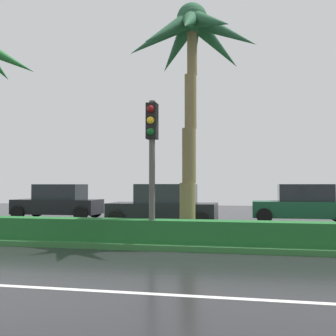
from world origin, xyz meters
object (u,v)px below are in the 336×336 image
at_px(car_in_traffic_fourth, 303,204).
at_px(palm_tree_centre_left, 192,48).
at_px(car_in_traffic_third, 164,206).
at_px(car_in_traffic_second, 58,202).
at_px(traffic_signal_median_right, 152,145).

bearing_deg(car_in_traffic_fourth, palm_tree_centre_left, 62.18).
xyz_separation_m(car_in_traffic_third, car_in_traffic_fourth, (5.68, 3.02, 0.00)).
height_order(palm_tree_centre_left, car_in_traffic_third, palm_tree_centre_left).
xyz_separation_m(palm_tree_centre_left, car_in_traffic_second, (-7.88, 7.31, -4.90)).
xyz_separation_m(palm_tree_centre_left, car_in_traffic_third, (-1.79, 4.35, -4.90)).
distance_m(car_in_traffic_third, car_in_traffic_fourth, 6.44).
bearing_deg(palm_tree_centre_left, car_in_traffic_second, 137.15).
bearing_deg(car_in_traffic_second, car_in_traffic_third, 154.04).
bearing_deg(palm_tree_centre_left, traffic_signal_median_right, -124.37).
bearing_deg(car_in_traffic_second, palm_tree_centre_left, 137.15).
distance_m(traffic_signal_median_right, car_in_traffic_fourth, 10.07).
xyz_separation_m(palm_tree_centre_left, traffic_signal_median_right, (-0.88, -1.29, -2.97)).
relative_size(traffic_signal_median_right, car_in_traffic_third, 0.88).
bearing_deg(car_in_traffic_second, traffic_signal_median_right, 129.15).
relative_size(palm_tree_centre_left, traffic_signal_median_right, 1.83).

